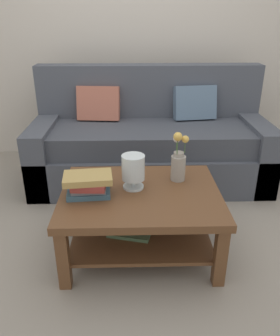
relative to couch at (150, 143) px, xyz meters
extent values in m
plane|color=gray|center=(-0.09, -0.86, -0.36)|extent=(10.00, 10.00, 0.00)
cube|color=beige|center=(-0.09, 0.79, 0.99)|extent=(6.40, 0.12, 2.70)
cube|color=#474C56|center=(0.00, -0.07, -0.18)|extent=(2.18, 0.90, 0.36)
cube|color=#40444E|center=(0.00, -0.10, 0.10)|extent=(1.94, 0.74, 0.20)
cube|color=#474C56|center=(0.00, 0.28, 0.35)|extent=(2.18, 0.20, 0.70)
cube|color=#474C56|center=(-0.99, -0.07, -0.06)|extent=(0.20, 0.90, 0.60)
cube|color=#474C56|center=(0.99, -0.07, -0.06)|extent=(0.20, 0.90, 0.60)
cube|color=#B26651|center=(-0.49, 0.14, 0.36)|extent=(0.41, 0.22, 0.34)
cube|color=slate|center=(0.44, 0.14, 0.36)|extent=(0.42, 0.23, 0.34)
cube|color=brown|center=(-0.12, -1.14, 0.06)|extent=(1.03, 0.81, 0.05)
cube|color=brown|center=(-0.58, -1.49, -0.16)|extent=(0.07, 0.07, 0.40)
cube|color=brown|center=(0.34, -1.49, -0.16)|extent=(0.07, 0.07, 0.40)
cube|color=brown|center=(-0.58, -0.79, -0.16)|extent=(0.07, 0.07, 0.40)
cube|color=brown|center=(0.34, -0.79, -0.16)|extent=(0.07, 0.07, 0.40)
cube|color=brown|center=(-0.12, -1.14, -0.22)|extent=(0.91, 0.69, 0.02)
cube|color=#51704C|center=(-0.19, -1.16, -0.20)|extent=(0.32, 0.26, 0.02)
cube|color=#3D6075|center=(-0.45, -1.17, 0.10)|extent=(0.28, 0.20, 0.03)
cube|color=slate|center=(-0.45, -1.17, 0.13)|extent=(0.22, 0.17, 0.03)
cube|color=#993833|center=(-0.45, -1.18, 0.17)|extent=(0.22, 0.20, 0.04)
cube|color=tan|center=(-0.45, -1.18, 0.21)|extent=(0.32, 0.22, 0.04)
cylinder|color=silver|center=(-0.17, -1.08, 0.09)|extent=(0.14, 0.14, 0.02)
cylinder|color=silver|center=(-0.17, -1.08, 0.13)|extent=(0.04, 0.04, 0.05)
cylinder|color=silver|center=(-0.17, -1.08, 0.23)|extent=(0.15, 0.15, 0.16)
sphere|color=#993833|center=(-0.19, -1.08, 0.21)|extent=(0.05, 0.05, 0.05)
sphere|color=slate|center=(-0.15, -1.07, 0.21)|extent=(0.06, 0.06, 0.06)
cylinder|color=#9E998E|center=(0.14, -0.97, 0.17)|extent=(0.10, 0.10, 0.17)
cylinder|color=#9E998E|center=(0.14, -0.97, 0.28)|extent=(0.07, 0.07, 0.03)
cylinder|color=#426638|center=(0.18, -0.98, 0.33)|extent=(0.01, 0.01, 0.08)
sphere|color=gold|center=(0.18, -0.98, 0.39)|extent=(0.05, 0.05, 0.05)
cylinder|color=#426638|center=(0.13, -0.94, 0.32)|extent=(0.01, 0.01, 0.07)
sphere|color=silver|center=(0.13, -0.94, 0.37)|extent=(0.05, 0.05, 0.05)
cylinder|color=#426638|center=(0.12, -1.01, 0.34)|extent=(0.01, 0.01, 0.10)
sphere|color=gold|center=(0.12, -1.01, 0.41)|extent=(0.06, 0.06, 0.06)
camera|label=1|loc=(-0.18, -3.07, 1.13)|focal=36.10mm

